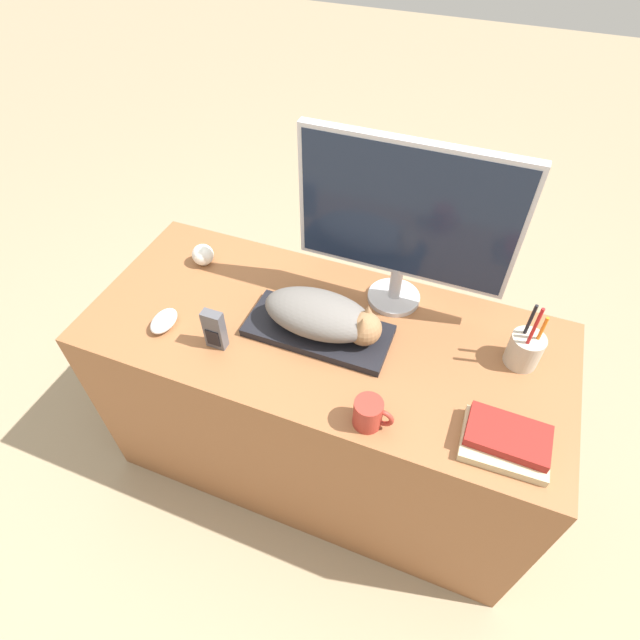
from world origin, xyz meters
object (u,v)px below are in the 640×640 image
coffee_mug (369,414)px  baseball (203,255)px  phone (215,330)px  book_stack (506,440)px  cat (325,316)px  computer_mouse (164,321)px  keyboard (318,331)px  pen_cup (525,349)px  monitor (405,218)px

coffee_mug → baseball: size_ratio=1.44×
baseball → phone: bearing=-53.9°
baseball → book_stack: (1.00, -0.32, -0.01)m
cat → computer_mouse: size_ratio=3.35×
coffee_mug → phone: phone is taller
keyboard → computer_mouse: 0.45m
cat → pen_cup: bearing=11.2°
cat → coffee_mug: cat is taller
cat → phone: 0.30m
phone → book_stack: phone is taller
coffee_mug → keyboard: bearing=134.0°
phone → book_stack: 0.79m
monitor → pen_cup: size_ratio=2.67×
computer_mouse → cat: bearing=16.7°
cat → pen_cup: pen_cup is taller
keyboard → monitor: monitor is taller
coffee_mug → pen_cup: bearing=45.6°
pen_cup → baseball: 1.01m
baseball → book_stack: bearing=-17.9°
keyboard → computer_mouse: (-0.43, -0.13, 0.01)m
monitor → computer_mouse: monitor is taller
keyboard → pen_cup: (0.55, 0.10, 0.04)m
phone → keyboard: bearing=29.8°
coffee_mug → book_stack: 0.33m
pen_cup → book_stack: bearing=-91.5°
monitor → computer_mouse: bearing=-149.6°
cat → coffee_mug: bearing=-48.6°
monitor → baseball: (-0.63, -0.06, -0.27)m
monitor → book_stack: monitor is taller
pen_cup → phone: bearing=-162.8°
pen_cup → baseball: size_ratio=3.16×
computer_mouse → pen_cup: pen_cup is taller
phone → book_stack: (0.79, -0.03, -0.04)m
keyboard → coffee_mug: coffee_mug is taller
cat → phone: (-0.27, -0.14, -0.02)m
pen_cup → baseball: pen_cup is taller
computer_mouse → book_stack: bearing=-2.2°
book_stack → keyboard: bearing=162.4°
pen_cup → book_stack: (-0.01, -0.28, -0.03)m
cat → monitor: bearing=55.9°
pen_cup → monitor: bearing=164.4°
cat → coffee_mug: size_ratio=3.36×
cat → coffee_mug: (0.20, -0.23, -0.04)m
keyboard → monitor: (0.16, 0.21, 0.29)m
coffee_mug → baseball: (-0.68, 0.38, -0.01)m
keyboard → phone: 0.29m
keyboard → book_stack: 0.57m
keyboard → coffee_mug: bearing=-46.0°
coffee_mug → baseball: coffee_mug is taller
coffee_mug → phone: 0.48m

